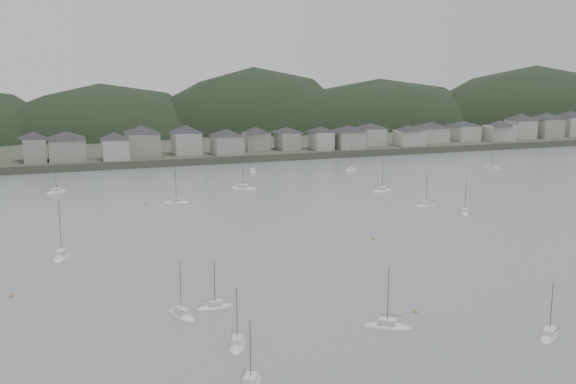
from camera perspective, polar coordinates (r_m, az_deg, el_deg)
name	(u,v)px	position (r m, az deg, el deg)	size (l,w,h in m)	color
ground	(432,301)	(125.73, 11.75, -8.75)	(900.00, 900.00, 0.00)	slate
far_shore_land	(157,131)	(402.56, -10.66, 4.90)	(900.00, 250.00, 3.00)	#383D2D
forested_ridge	(175,159)	(379.84, -9.26, 2.66)	(851.55, 103.94, 102.57)	black
waterfront_town	(313,135)	(307.55, 2.07, 4.65)	(451.48, 28.46, 12.92)	gray
moored_fleet	(280,219)	(183.96, -0.64, -2.21)	(224.26, 174.31, 13.02)	silver
mooring_buoys	(332,223)	(179.62, 3.66, -2.56)	(169.57, 143.97, 0.70)	#B6833C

